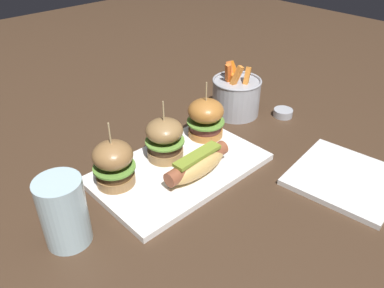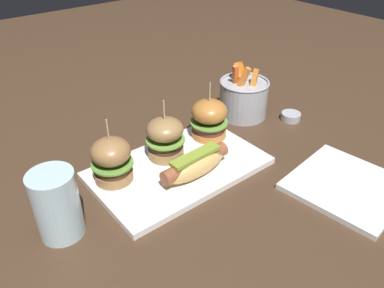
% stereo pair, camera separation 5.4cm
% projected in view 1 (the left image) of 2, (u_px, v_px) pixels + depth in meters
% --- Properties ---
extents(ground_plane, '(3.00, 3.00, 0.00)m').
position_uv_depth(ground_plane, '(180.00, 171.00, 0.83)').
color(ground_plane, '#422D1E').
extents(platter_main, '(0.37, 0.22, 0.01)m').
position_uv_depth(platter_main, '(180.00, 169.00, 0.82)').
color(platter_main, white).
rests_on(platter_main, ground).
extents(hot_dog, '(0.16, 0.06, 0.05)m').
position_uv_depth(hot_dog, '(197.00, 164.00, 0.78)').
color(hot_dog, tan).
rests_on(hot_dog, platter_main).
extents(slider_left, '(0.08, 0.08, 0.14)m').
position_uv_depth(slider_left, '(114.00, 163.00, 0.75)').
color(slider_left, olive).
rests_on(slider_left, platter_main).
extents(slider_center, '(0.09, 0.09, 0.14)m').
position_uv_depth(slider_center, '(165.00, 139.00, 0.82)').
color(slider_center, olive).
rests_on(slider_center, platter_main).
extents(slider_right, '(0.09, 0.09, 0.14)m').
position_uv_depth(slider_right, '(206.00, 118.00, 0.90)').
color(slider_right, '#B27030').
rests_on(slider_right, platter_main).
extents(fries_bucket, '(0.13, 0.13, 0.15)m').
position_uv_depth(fries_bucket, '(236.00, 96.00, 1.02)').
color(fries_bucket, '#A8AAB2').
rests_on(fries_bucket, ground).
extents(sauce_ramekin, '(0.05, 0.05, 0.02)m').
position_uv_depth(sauce_ramekin, '(283.00, 113.00, 1.03)').
color(sauce_ramekin, '#A8AAB2').
rests_on(sauce_ramekin, ground).
extents(side_plate, '(0.23, 0.23, 0.01)m').
position_uv_depth(side_plate, '(345.00, 178.00, 0.80)').
color(side_plate, white).
rests_on(side_plate, ground).
extents(water_glass, '(0.08, 0.08, 0.13)m').
position_uv_depth(water_glass, '(64.00, 212.00, 0.63)').
color(water_glass, silver).
rests_on(water_glass, ground).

